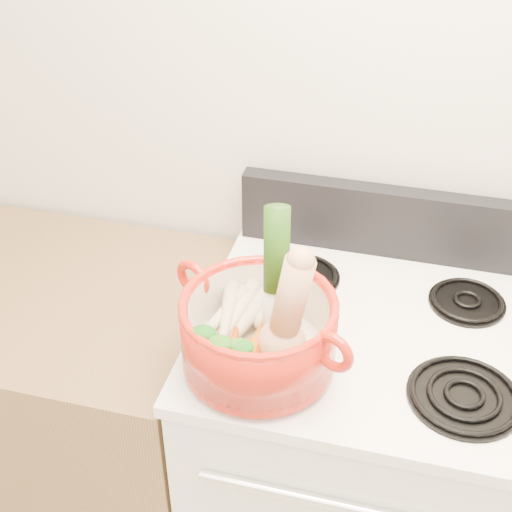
% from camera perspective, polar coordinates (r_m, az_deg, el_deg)
% --- Properties ---
extents(wall_back, '(3.50, 0.02, 2.60)m').
position_cam_1_polar(wall_back, '(1.70, 12.16, 10.93)').
color(wall_back, silver).
rests_on(wall_back, floor).
extents(stove_body, '(0.76, 0.65, 0.92)m').
position_cam_1_polar(stove_body, '(1.94, 8.11, -16.69)').
color(stove_body, white).
rests_on(stove_body, floor).
extents(cooktop, '(0.78, 0.67, 0.03)m').
position_cam_1_polar(cooktop, '(1.60, 9.52, -6.20)').
color(cooktop, white).
rests_on(cooktop, stove_body).
extents(control_backsplash, '(0.76, 0.05, 0.18)m').
position_cam_1_polar(control_backsplash, '(1.77, 11.00, 2.66)').
color(control_backsplash, black).
rests_on(control_backsplash, cooktop).
extents(oven_handle, '(0.60, 0.02, 0.02)m').
position_cam_1_polar(oven_handle, '(1.48, 7.26, -19.31)').
color(oven_handle, silver).
rests_on(oven_handle, stove_body).
extents(burner_front_left, '(0.22, 0.22, 0.02)m').
position_cam_1_polar(burner_front_left, '(1.48, 1.50, -8.37)').
color(burner_front_left, black).
rests_on(burner_front_left, cooktop).
extents(burner_front_right, '(0.22, 0.22, 0.02)m').
position_cam_1_polar(burner_front_right, '(1.47, 16.32, -10.63)').
color(burner_front_right, black).
rests_on(burner_front_right, cooktop).
extents(burner_back_left, '(0.17, 0.17, 0.02)m').
position_cam_1_polar(burner_back_left, '(1.70, 3.84, -1.55)').
color(burner_back_left, black).
rests_on(burner_back_left, cooktop).
extents(burner_back_right, '(0.17, 0.17, 0.02)m').
position_cam_1_polar(burner_back_right, '(1.70, 16.54, -3.45)').
color(burner_back_right, black).
rests_on(burner_back_right, cooktop).
extents(dutch_oven, '(0.41, 0.41, 0.15)m').
position_cam_1_polar(dutch_oven, '(1.42, 0.21, -6.15)').
color(dutch_oven, '#B61D0F').
rests_on(dutch_oven, burner_front_left).
extents(pot_handle_left, '(0.09, 0.05, 0.09)m').
position_cam_1_polar(pot_handle_left, '(1.47, -5.06, -1.77)').
color(pot_handle_left, '#B61D0F').
rests_on(pot_handle_left, dutch_oven).
extents(pot_handle_right, '(0.09, 0.05, 0.09)m').
position_cam_1_polar(pot_handle_right, '(1.31, 6.20, -7.64)').
color(pot_handle_right, '#B61D0F').
rests_on(pot_handle_right, dutch_oven).
extents(squash, '(0.15, 0.12, 0.26)m').
position_cam_1_polar(squash, '(1.34, 2.12, -4.39)').
color(squash, tan).
rests_on(squash, dutch_oven).
extents(leek, '(0.07, 0.11, 0.33)m').
position_cam_1_polar(leek, '(1.36, 1.49, -1.89)').
color(leek, silver).
rests_on(leek, dutch_oven).
extents(ginger, '(0.11, 0.09, 0.05)m').
position_cam_1_polar(ginger, '(1.47, 1.49, -5.26)').
color(ginger, '#DAC286').
rests_on(ginger, dutch_oven).
extents(parsnip_0, '(0.15, 0.24, 0.07)m').
position_cam_1_polar(parsnip_0, '(1.47, -1.49, -5.37)').
color(parsnip_0, beige).
rests_on(parsnip_0, dutch_oven).
extents(parsnip_1, '(0.13, 0.19, 0.06)m').
position_cam_1_polar(parsnip_1, '(1.46, -2.40, -5.39)').
color(parsnip_1, beige).
rests_on(parsnip_1, dutch_oven).
extents(parsnip_2, '(0.10, 0.21, 0.06)m').
position_cam_1_polar(parsnip_2, '(1.45, -1.13, -5.53)').
color(parsnip_2, beige).
rests_on(parsnip_2, dutch_oven).
extents(parsnip_3, '(0.11, 0.20, 0.06)m').
position_cam_1_polar(parsnip_3, '(1.45, -3.14, -5.11)').
color(parsnip_3, beige).
rests_on(parsnip_3, dutch_oven).
extents(parsnip_4, '(0.07, 0.22, 0.06)m').
position_cam_1_polar(parsnip_4, '(1.46, -1.57, -4.64)').
color(parsnip_4, beige).
rests_on(parsnip_4, dutch_oven).
extents(parsnip_5, '(0.07, 0.21, 0.06)m').
position_cam_1_polar(parsnip_5, '(1.43, -2.44, -5.31)').
color(parsnip_5, beige).
rests_on(parsnip_5, dutch_oven).
extents(carrot_0, '(0.07, 0.16, 0.04)m').
position_cam_1_polar(carrot_0, '(1.39, -1.37, -8.38)').
color(carrot_0, '#BE3B09').
rests_on(carrot_0, dutch_oven).
extents(carrot_1, '(0.04, 0.17, 0.05)m').
position_cam_1_polar(carrot_1, '(1.40, -2.23, -7.91)').
color(carrot_1, '#CF520A').
rests_on(carrot_1, dutch_oven).
extents(carrot_2, '(0.04, 0.18, 0.05)m').
position_cam_1_polar(carrot_2, '(1.40, -0.04, -7.49)').
color(carrot_2, '#C13509').
rests_on(carrot_2, dutch_oven).
extents(carrot_3, '(0.13, 0.14, 0.05)m').
position_cam_1_polar(carrot_3, '(1.39, -1.38, -7.49)').
color(carrot_3, '#D6490A').
rests_on(carrot_3, dutch_oven).
extents(carrot_4, '(0.04, 0.16, 0.05)m').
position_cam_1_polar(carrot_4, '(1.39, -0.22, -7.34)').
color(carrot_4, '#CF5B0A').
rests_on(carrot_4, dutch_oven).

